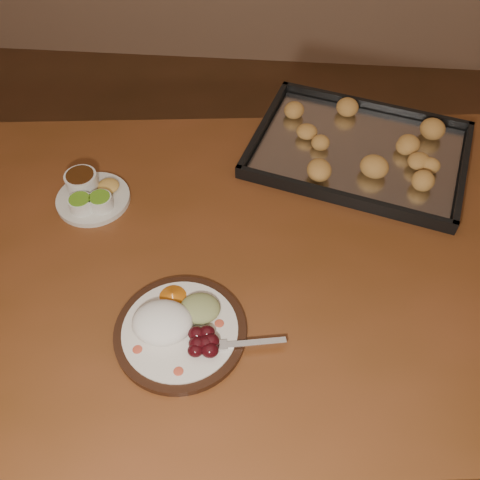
{
  "coord_description": "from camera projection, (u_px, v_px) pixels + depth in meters",
  "views": [
    {
      "loc": [
        0.06,
        -0.64,
        1.61
      ],
      "look_at": [
        -0.0,
        0.07,
        0.77
      ],
      "focal_mm": 40.0,
      "sensor_mm": 36.0,
      "label": 1
    }
  ],
  "objects": [
    {
      "name": "baking_tray",
      "position": [
        359.0,
        149.0,
        1.28
      ],
      "size": [
        0.58,
        0.49,
        0.05
      ],
      "rotation": [
        0.0,
        0.0,
        -0.28
      ],
      "color": "black",
      "rests_on": "dining_table"
    },
    {
      "name": "ground",
      "position": [
        239.0,
        416.0,
        1.65
      ],
      "size": [
        4.0,
        4.0,
        0.0
      ],
      "primitive_type": "plane",
      "color": "brown",
      "rests_on": "ground"
    },
    {
      "name": "dinner_plate",
      "position": [
        179.0,
        327.0,
        0.97
      ],
      "size": [
        0.31,
        0.24,
        0.06
      ],
      "rotation": [
        0.0,
        0.0,
        -0.26
      ],
      "color": "black",
      "rests_on": "dining_table"
    },
    {
      "name": "dining_table",
      "position": [
        223.0,
        281.0,
        1.17
      ],
      "size": [
        1.59,
        1.06,
        0.75
      ],
      "rotation": [
        0.0,
        0.0,
        0.11
      ],
      "color": "brown",
      "rests_on": "ground"
    },
    {
      "name": "condiment_saucer",
      "position": [
        90.0,
        194.0,
        1.18
      ],
      "size": [
        0.16,
        0.16,
        0.05
      ],
      "rotation": [
        0.0,
        0.0,
        0.54
      ],
      "color": "silver",
      "rests_on": "dining_table"
    }
  ]
}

